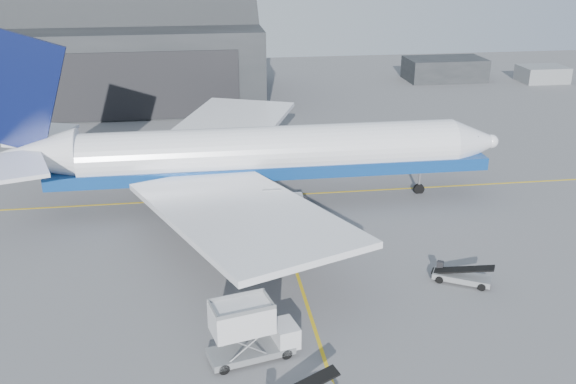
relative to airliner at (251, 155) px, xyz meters
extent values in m
plane|color=#565659|center=(2.14, -18.56, -4.92)|extent=(200.00, 200.00, 0.00)
cube|color=gold|center=(2.14, 1.44, -4.91)|extent=(80.00, 0.25, 0.02)
cube|color=gold|center=(2.14, -20.56, -4.91)|extent=(0.25, 40.00, 0.02)
cube|color=black|center=(-19.86, 46.44, 1.08)|extent=(50.00, 28.00, 12.00)
cube|color=black|center=(-19.86, 32.34, 0.08)|extent=(42.00, 0.40, 9.50)
cube|color=black|center=(40.14, 53.44, -4.92)|extent=(14.00, 8.00, 4.00)
cube|color=gray|center=(57.14, 49.44, -4.92)|extent=(8.00, 6.00, 2.80)
cylinder|color=white|center=(2.05, 0.00, 0.29)|extent=(36.04, 4.81, 4.81)
cone|color=white|center=(22.27, 0.00, 0.29)|extent=(4.41, 4.81, 4.81)
sphere|color=white|center=(24.28, 0.00, 0.29)|extent=(1.40, 1.40, 1.40)
cone|color=white|center=(-19.48, 0.00, 0.89)|extent=(7.01, 4.81, 4.81)
cube|color=black|center=(21.07, 0.00, 0.89)|extent=(2.60, 2.20, 0.70)
cube|color=navy|center=(2.05, 0.00, -1.26)|extent=(42.05, 4.86, 1.20)
cube|color=white|center=(-1.96, -12.01, -0.71)|extent=(18.46, 24.55, 1.46)
cube|color=white|center=(-1.96, 12.01, -0.71)|extent=(18.46, 24.55, 1.46)
cube|color=white|center=(-19.98, -4.51, 1.49)|extent=(6.13, 8.38, 0.35)
cube|color=white|center=(-19.98, 4.51, 1.49)|extent=(6.13, 8.38, 0.35)
cube|color=#070E36|center=(-20.48, 0.00, 6.80)|extent=(9.28, 0.50, 11.53)
cylinder|color=gray|center=(1.05, -8.01, -2.32)|extent=(5.21, 2.70, 2.70)
cylinder|color=gray|center=(1.05, 8.01, -2.32)|extent=(5.21, 2.70, 2.70)
cylinder|color=#A5A5AA|center=(17.07, 0.00, -3.52)|extent=(0.28, 0.28, 2.80)
cylinder|color=black|center=(17.07, 0.00, -4.47)|extent=(1.10, 0.35, 1.10)
cylinder|color=black|center=(0.05, -3.20, -4.37)|extent=(1.30, 0.45, 1.30)
cylinder|color=black|center=(0.05, 3.20, -4.37)|extent=(1.30, 0.45, 1.30)
cube|color=gray|center=(-2.34, -25.10, -4.44)|extent=(5.59, 3.27, 0.44)
cube|color=silver|center=(-0.14, -24.56, -3.74)|extent=(1.83, 2.28, 1.40)
cube|color=black|center=(0.50, -24.41, -3.52)|extent=(0.46, 1.63, 0.79)
cube|color=silver|center=(-2.85, -25.22, -1.95)|extent=(4.08, 2.99, 1.75)
cylinder|color=black|center=(-0.17, -25.52, -4.57)|extent=(0.74, 0.42, 0.70)
cylinder|color=black|center=(-0.61, -23.73, -4.57)|extent=(0.74, 0.42, 0.70)
cylinder|color=black|center=(-4.08, -26.46, -4.57)|extent=(0.74, 0.42, 0.70)
cylinder|color=black|center=(-4.51, -24.68, -4.57)|extent=(0.74, 0.42, 0.70)
cube|color=black|center=(1.43, -9.67, -4.37)|extent=(4.51, 3.40, 0.90)
cube|color=silver|center=(2.00, -9.47, -3.57)|extent=(1.92, 2.17, 0.90)
cylinder|color=black|center=(3.09, -10.15, -4.52)|extent=(0.97, 0.63, 0.90)
cylinder|color=black|center=(2.43, -8.26, -4.52)|extent=(0.97, 0.63, 0.90)
cylinder|color=black|center=(0.44, -11.08, -4.52)|extent=(0.97, 0.63, 0.90)
cylinder|color=black|center=(-0.22, -9.18, -4.52)|extent=(0.97, 0.63, 0.90)
cube|color=gray|center=(14.25, -18.06, -4.49)|extent=(4.40, 3.34, 0.43)
cube|color=black|center=(14.25, -18.06, -3.81)|extent=(4.41, 3.06, 1.23)
cube|color=black|center=(13.00, -16.74, -4.00)|extent=(0.61, 0.57, 0.58)
cylinder|color=black|center=(15.26, -19.40, -4.63)|extent=(0.62, 0.49, 0.58)
cylinder|color=black|center=(15.92, -18.23, -4.63)|extent=(0.62, 0.49, 0.58)
cylinder|color=black|center=(12.57, -17.88, -4.63)|extent=(0.62, 0.49, 0.58)
cylinder|color=black|center=(13.24, -16.71, -4.63)|extent=(0.62, 0.49, 0.58)
cube|color=#F94607|center=(-1.30, -20.02, -4.90)|extent=(0.40, 0.40, 0.03)
cone|color=#F94607|center=(-1.30, -20.02, -4.63)|extent=(0.40, 0.40, 0.58)
camera|label=1|loc=(-4.78, -58.31, 19.34)|focal=40.00mm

